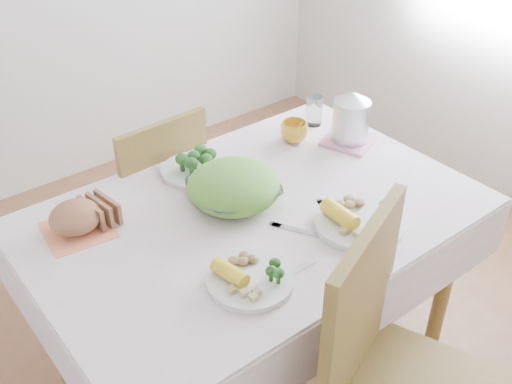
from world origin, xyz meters
TOP-DOWN VIEW (x-y plane):
  - floor at (0.00, 0.00)m, footprint 3.60×3.60m
  - dining_table at (0.00, 0.00)m, footprint 1.40×0.90m
  - tablecloth at (0.00, 0.00)m, footprint 1.50×1.00m
  - chair_far at (-0.08, 0.67)m, footprint 0.44×0.44m
  - salad_bowl at (-0.02, 0.09)m, footprint 0.34×0.34m
  - dinner_plate_left at (-0.23, -0.27)m, footprint 0.30×0.30m
  - dinner_plate_right at (0.22, -0.28)m, footprint 0.39×0.39m
  - broccoli_plate at (-0.03, 0.33)m, footprint 0.31×0.31m
  - napkin at (-0.52, 0.27)m, footprint 0.23×0.23m
  - bread_loaf at (-0.52, 0.27)m, footprint 0.21×0.21m
  - yellow_mug at (0.42, 0.28)m, footprint 0.13×0.13m
  - glass_tumbler at (0.58, 0.34)m, footprint 0.08×0.08m
  - pink_tray at (0.59, 0.14)m, footprint 0.24×0.24m
  - electric_kettle at (0.59, 0.14)m, footprint 0.18×0.18m
  - fork_left at (0.04, -0.17)m, footprint 0.11×0.17m
  - fork_right at (0.18, -0.18)m, footprint 0.09×0.17m
  - knife at (-0.11, -0.31)m, footprint 0.18×0.02m

SIDE VIEW (x-z plane):
  - floor at x=0.00m, z-range 0.00..0.00m
  - dining_table at x=0.00m, z-range 0.00..0.75m
  - chair_far at x=-0.08m, z-range 0.01..0.92m
  - tablecloth at x=0.00m, z-range 0.75..0.76m
  - napkin at x=-0.52m, z-range 0.76..0.77m
  - fork_left at x=0.04m, z-range 0.76..0.77m
  - fork_right at x=0.18m, z-range 0.76..0.77m
  - knife at x=-0.11m, z-range 0.76..0.77m
  - pink_tray at x=0.59m, z-range 0.76..0.78m
  - broccoli_plate at x=-0.03m, z-range 0.76..0.78m
  - dinner_plate_left at x=-0.23m, z-range 0.76..0.78m
  - dinner_plate_right at x=0.22m, z-range 0.76..0.79m
  - salad_bowl at x=-0.02m, z-range 0.76..0.84m
  - yellow_mug at x=0.42m, z-range 0.76..0.85m
  - bread_loaf at x=-0.52m, z-range 0.77..0.87m
  - glass_tumbler at x=0.58m, z-range 0.76..0.89m
  - electric_kettle at x=0.59m, z-range 0.78..0.99m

